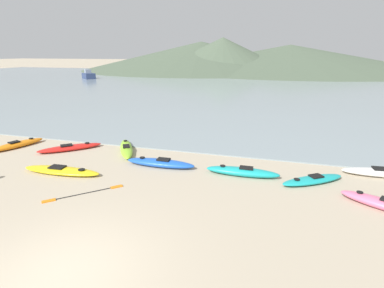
% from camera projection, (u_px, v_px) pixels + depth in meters
% --- Properties ---
extents(ground_plane, '(400.00, 400.00, 0.00)m').
position_uv_depth(ground_plane, '(62.00, 274.00, 6.85)').
color(ground_plane, tan).
extents(bay_water, '(160.00, 70.00, 0.06)m').
position_uv_depth(bay_water, '(252.00, 84.00, 47.31)').
color(bay_water, gray).
rests_on(bay_water, ground_plane).
extents(far_hill_left, '(68.46, 68.46, 7.86)m').
position_uv_depth(far_hill_left, '(201.00, 56.00, 88.28)').
color(far_hill_left, '#4C5B47').
rests_on(far_hill_left, ground_plane).
extents(far_hill_midleft, '(37.60, 37.60, 8.62)m').
position_uv_depth(far_hill_midleft, '(223.00, 54.00, 79.25)').
color(far_hill_midleft, '#4C5B47').
rests_on(far_hill_midleft, ground_plane).
extents(far_hill_midright, '(76.08, 76.08, 6.94)m').
position_uv_depth(far_hill_midright, '(290.00, 57.00, 85.73)').
color(far_hill_midright, '#4C5B47').
rests_on(far_hill_midright, ground_plane).
extents(kayak_on_sand_0, '(3.00, 0.66, 0.39)m').
position_uv_depth(kayak_on_sand_0, '(242.00, 172.00, 12.28)').
color(kayak_on_sand_0, teal).
rests_on(kayak_on_sand_0, ground_plane).
extents(kayak_on_sand_1, '(2.59, 1.75, 0.38)m').
position_uv_depth(kayak_on_sand_1, '(383.00, 204.00, 9.68)').
color(kayak_on_sand_1, '#E5668C').
rests_on(kayak_on_sand_1, ground_plane).
extents(kayak_on_sand_2, '(3.15, 0.72, 0.38)m').
position_uv_depth(kayak_on_sand_2, '(160.00, 163.00, 13.27)').
color(kayak_on_sand_2, blue).
rests_on(kayak_on_sand_2, ground_plane).
extents(kayak_on_sand_3, '(2.75, 2.65, 0.32)m').
position_uv_depth(kayak_on_sand_3, '(70.00, 148.00, 15.49)').
color(kayak_on_sand_3, red).
rests_on(kayak_on_sand_3, ground_plane).
extents(kayak_on_sand_4, '(1.44, 2.88, 0.36)m').
position_uv_depth(kayak_on_sand_4, '(17.00, 145.00, 15.96)').
color(kayak_on_sand_4, orange).
rests_on(kayak_on_sand_4, ground_plane).
extents(kayak_on_sand_5, '(3.30, 0.98, 0.36)m').
position_uv_depth(kayak_on_sand_5, '(384.00, 173.00, 12.22)').
color(kayak_on_sand_5, white).
rests_on(kayak_on_sand_5, ground_plane).
extents(kayak_on_sand_6, '(3.52, 0.96, 0.31)m').
position_uv_depth(kayak_on_sand_6, '(61.00, 171.00, 12.52)').
color(kayak_on_sand_6, yellow).
rests_on(kayak_on_sand_6, ground_plane).
extents(kayak_on_sand_7, '(2.14, 3.04, 0.37)m').
position_uv_depth(kayak_on_sand_7, '(126.00, 149.00, 15.28)').
color(kayak_on_sand_7, '#8CCC2D').
rests_on(kayak_on_sand_7, ground_plane).
extents(kayak_on_sand_8, '(2.60, 2.09, 0.30)m').
position_uv_depth(kayak_on_sand_8, '(313.00, 180.00, 11.62)').
color(kayak_on_sand_8, teal).
rests_on(kayak_on_sand_8, ground_plane).
extents(moored_boat_1, '(3.52, 3.34, 1.74)m').
position_uv_depth(moored_boat_1, '(89.00, 75.00, 56.61)').
color(moored_boat_1, navy).
rests_on(moored_boat_1, bay_water).
extents(loose_paddle, '(2.10, 2.09, 0.03)m').
position_uv_depth(loose_paddle, '(84.00, 193.00, 10.75)').
color(loose_paddle, black).
rests_on(loose_paddle, ground_plane).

